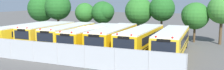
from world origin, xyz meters
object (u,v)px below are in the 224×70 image
Objects in this scene: school_bus_0 at (27,32)px; school_bus_2 at (69,34)px; tree_2 at (85,13)px; tree_3 at (104,12)px; school_bus_1 at (48,33)px; tree_4 at (139,11)px; school_bus_6 at (172,41)px; school_bus_3 at (91,36)px; tree_0 at (41,8)px; tree_5 at (161,8)px; tree_7 at (222,9)px; tree_6 at (194,15)px; school_bus_4 at (114,37)px; tree_1 at (58,7)px; school_bus_5 at (141,39)px.

school_bus_2 reaches higher than school_bus_0.
tree_3 is at bearing 2.68° from tree_2.
school_bus_1 is 1.57× the size of tree_4.
tree_3 is at bearing -38.25° from school_bus_6.
school_bus_3 reaches higher than school_bus_0.
tree_0 is 22.29m from tree_5.
tree_7 is (8.08, -2.49, 0.10)m from tree_5.
tree_3 is 1.02× the size of tree_6.
tree_5 is 1.18× the size of tree_6.
school_bus_2 is at bearing -3.73° from school_bus_4.
tree_5 is at bearing -142.41° from school_bus_1.
tree_1 is at bearing -24.75° from school_bus_6.
school_bus_3 is 2.04× the size of tree_3.
school_bus_5 is 1.78× the size of tree_5.
tree_1 is at bearing -177.37° from tree_5.
tree_0 is 0.97× the size of tree_1.
school_bus_4 is 10.68m from tree_4.
tree_1 is at bearing -49.94° from school_bus_2.
tree_7 is at bearing -122.57° from school_bus_6.
school_bus_6 is (3.38, -0.08, -0.01)m from school_bus_5.
tree_1 reaches higher than tree_5.
tree_6 is at bearing -12.69° from tree_4.
school_bus_4 is 13.18m from tree_2.
tree_4 is 11.81m from tree_7.
tree_0 reaches higher than school_bus_0.
school_bus_5 is 9.96m from tree_6.
school_bus_2 is 16.79m from tree_6.
school_bus_1 is 1.85× the size of tree_2.
tree_0 is 4.49m from tree_1.
tree_2 is at bearing -48.03° from school_bus_4.
school_bus_5 reaches higher than school_bus_6.
tree_6 is (4.94, 8.36, 2.21)m from school_bus_5.
school_bus_6 is 23.34m from tree_1.
tree_4 reaches higher than tree_6.
school_bus_0 is at bearing -141.07° from tree_4.
school_bus_1 is at bearing -0.35° from school_bus_3.
school_bus_6 is at bearing -179.44° from school_bus_0.
tree_7 is at bearing -161.70° from school_bus_0.
tree_1 is 8.81m from tree_3.
school_bus_2 is 9.82m from tree_2.
school_bus_4 is 1.75× the size of tree_5.
school_bus_1 is 0.87× the size of school_bus_4.
tree_2 is 0.83× the size of tree_7.
school_bus_4 is (6.26, -0.24, 0.03)m from school_bus_2.
tree_0 reaches higher than school_bus_5.
school_bus_1 is 9.39m from tree_2.
school_bus_0 is 16.07m from school_bus_5.
school_bus_1 reaches higher than school_bus_3.
school_bus_4 is 3.25m from school_bus_5.
tree_6 is (17.14, -0.92, 0.03)m from tree_2.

